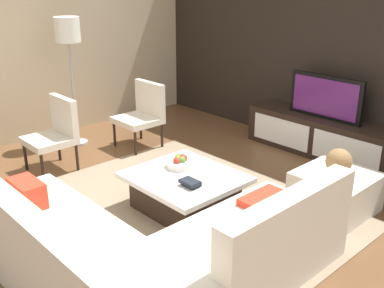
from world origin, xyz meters
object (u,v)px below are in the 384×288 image
object	(u,v)px
coffee_table	(185,192)
decorative_ball	(339,161)
floor_lamp	(68,38)
fruit_bowl	(180,162)
television	(325,97)
accent_chair_far	(143,111)
book_stack	(191,183)
accent_chair_near	(56,130)
sectional_couch	(140,250)
media_console	(321,136)
ottoman	(335,192)

from	to	relation	value
coffee_table	decorative_ball	distance (m)	1.53
floor_lamp	coffee_table	bearing A→B (deg)	-4.26
fruit_bowl	decorative_ball	size ratio (longest dim) A/B	1.10
television	accent_chair_far	bearing A→B (deg)	-141.43
accent_chair_far	book_stack	xyz separation A→B (m)	(1.97, -0.94, -0.08)
decorative_ball	book_stack	world-z (taller)	decorative_ball
accent_chair_near	decorative_ball	bearing A→B (deg)	24.84
fruit_bowl	book_stack	xyz separation A→B (m)	(0.40, -0.22, -0.02)
sectional_couch	book_stack	xyz separation A→B (m)	(-0.39, 0.88, 0.14)
coffee_table	accent_chair_far	size ratio (longest dim) A/B	1.20
media_console	ottoman	xyz separation A→B (m)	(0.92, -1.20, -0.05)
media_console	fruit_bowl	xyz separation A→B (m)	(-0.28, -2.20, 0.18)
coffee_table	book_stack	world-z (taller)	book_stack
coffee_table	sectional_couch	bearing A→B (deg)	-58.87
media_console	book_stack	bearing A→B (deg)	-87.30
television	coffee_table	world-z (taller)	television
decorative_ball	book_stack	size ratio (longest dim) A/B	1.35
media_console	ottoman	bearing A→B (deg)	-52.60
sectional_couch	book_stack	size ratio (longest dim) A/B	12.82
ottoman	decorative_ball	distance (m)	0.33
sectional_couch	accent_chair_far	world-z (taller)	accent_chair_far
sectional_couch	decorative_ball	size ratio (longest dim) A/B	9.48
floor_lamp	ottoman	world-z (taller)	floor_lamp
media_console	fruit_bowl	bearing A→B (deg)	-97.30
accent_chair_near	accent_chair_far	world-z (taller)	same
media_console	television	size ratio (longest dim) A/B	2.06
television	sectional_couch	world-z (taller)	television
media_console	decorative_ball	distance (m)	1.53
sectional_couch	fruit_bowl	distance (m)	1.37
sectional_couch	floor_lamp	xyz separation A→B (m)	(-3.06, 1.19, 1.18)
accent_chair_near	book_stack	size ratio (longest dim) A/B	4.63
coffee_table	ottoman	xyz separation A→B (m)	(1.02, 1.10, -0.00)
accent_chair_far	decorative_ball	distance (m)	2.78
sectional_couch	accent_chair_far	distance (m)	2.99
media_console	fruit_bowl	world-z (taller)	fruit_bowl
floor_lamp	accent_chair_near	bearing A→B (deg)	-44.00
sectional_couch	accent_chair_far	size ratio (longest dim) A/B	2.77
book_stack	fruit_bowl	bearing A→B (deg)	150.74
sectional_couch	decorative_ball	xyz separation A→B (m)	(0.41, 2.10, 0.26)
decorative_ball	media_console	bearing A→B (deg)	127.40
ottoman	fruit_bowl	xyz separation A→B (m)	(-1.20, -1.00, 0.23)
accent_chair_near	accent_chair_far	size ratio (longest dim) A/B	1.00
media_console	television	distance (m)	0.53
media_console	book_stack	distance (m)	2.43
television	coffee_table	xyz separation A→B (m)	(-0.10, -2.30, -0.57)
television	book_stack	bearing A→B (deg)	-87.30
television	accent_chair_near	bearing A→B (deg)	-125.35
media_console	decorative_ball	size ratio (longest dim) A/B	8.09
fruit_bowl	decorative_ball	distance (m)	1.56
fruit_bowl	book_stack	world-z (taller)	fruit_bowl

